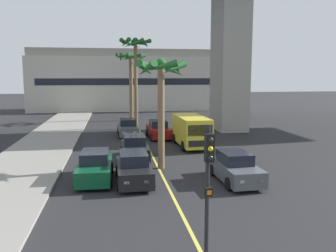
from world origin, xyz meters
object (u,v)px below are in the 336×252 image
at_px(car_queue_fifth, 235,168).
at_px(palm_tree_near_median, 161,81).
at_px(palm_tree_far_median, 135,55).
at_px(car_queue_second, 158,130).
at_px(car_queue_sixth, 134,169).
at_px(car_queue_third, 135,148).
at_px(delivery_van, 191,130).
at_px(car_queue_fourth, 128,128).
at_px(palm_tree_mid_median, 131,67).
at_px(car_queue_front, 95,167).
at_px(traffic_light_median_near, 208,180).

xyz_separation_m(car_queue_fifth, palm_tree_near_median, (-3.43, 3.22, 4.45)).
height_order(palm_tree_near_median, palm_tree_far_median, palm_tree_far_median).
bearing_deg(car_queue_second, car_queue_sixth, -103.08).
relative_size(car_queue_third, palm_tree_near_median, 0.64).
distance_m(car_queue_third, delivery_van, 5.71).
relative_size(car_queue_second, car_queue_fourth, 1.01).
relative_size(car_queue_third, delivery_van, 0.78).
bearing_deg(car_queue_second, delivery_van, -64.02).
bearing_deg(car_queue_second, car_queue_fourth, 150.32).
distance_m(car_queue_second, car_queue_third, 7.93).
bearing_deg(car_queue_fifth, car_queue_third, 129.28).
distance_m(car_queue_second, car_queue_fourth, 3.02).
distance_m(palm_tree_near_median, palm_tree_mid_median, 22.96).
relative_size(car_queue_front, car_queue_fifth, 1.00).
bearing_deg(car_queue_fourth, car_queue_front, -99.74).
height_order(car_queue_second, delivery_van, delivery_van).
distance_m(car_queue_front, palm_tree_far_median, 19.56).
bearing_deg(palm_tree_far_median, car_queue_sixth, -94.32).
bearing_deg(delivery_van, car_queue_second, 115.98).
bearing_deg(car_queue_fourth, car_queue_fifth, -71.86).
bearing_deg(palm_tree_mid_median, traffic_light_median_near, -89.68).
xyz_separation_m(car_queue_front, car_queue_second, (4.96, 12.08, 0.00)).
xyz_separation_m(car_queue_third, palm_tree_near_median, (1.40, -2.68, 4.45)).
relative_size(car_queue_second, car_queue_fifth, 1.00).
bearing_deg(palm_tree_far_median, traffic_light_median_near, -89.85).
bearing_deg(car_queue_second, palm_tree_far_median, 104.69).
height_order(car_queue_second, palm_tree_far_median, palm_tree_far_median).
bearing_deg(car_queue_sixth, car_queue_fifth, -7.47).
height_order(car_queue_front, car_queue_fourth, same).
bearing_deg(car_queue_third, palm_tree_mid_median, 87.45).
relative_size(car_queue_fourth, palm_tree_mid_median, 0.50).
distance_m(car_queue_second, car_queue_fifth, 13.60).
height_order(traffic_light_median_near, palm_tree_mid_median, palm_tree_mid_median).
relative_size(delivery_van, palm_tree_mid_median, 0.64).
distance_m(car_queue_second, car_queue_sixth, 13.06).
height_order(car_queue_sixth, palm_tree_near_median, palm_tree_near_median).
bearing_deg(car_queue_fourth, traffic_light_median_near, -87.15).
xyz_separation_m(palm_tree_near_median, palm_tree_far_median, (-0.38, 16.09, 2.43)).
height_order(car_queue_front, delivery_van, delivery_van).
bearing_deg(palm_tree_near_median, car_queue_second, 83.46).
relative_size(car_queue_fourth, car_queue_sixth, 1.01).
distance_m(car_queue_sixth, palm_tree_near_median, 5.43).
bearing_deg(car_queue_second, palm_tree_near_median, -96.54).
distance_m(car_queue_fifth, car_queue_sixth, 5.26).
height_order(car_queue_fifth, delivery_van, delivery_van).
distance_m(car_queue_fourth, car_queue_sixth, 14.22).
relative_size(car_queue_front, car_queue_third, 1.01).
bearing_deg(delivery_van, car_queue_fourth, 129.45).
distance_m(car_queue_front, palm_tree_mid_median, 25.69).
bearing_deg(palm_tree_mid_median, car_queue_front, -97.55).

